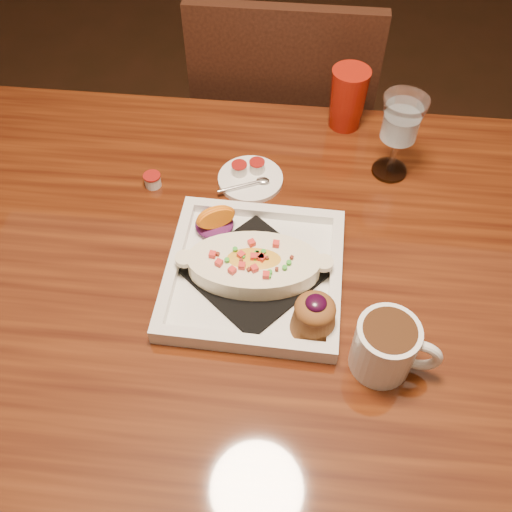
# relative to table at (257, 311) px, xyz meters

# --- Properties ---
(floor) EXTENTS (7.00, 7.00, 0.00)m
(floor) POSITION_rel_table_xyz_m (0.00, 0.00, -0.65)
(floor) COLOR black
(floor) RESTS_ON ground
(table) EXTENTS (1.50, 0.90, 0.75)m
(table) POSITION_rel_table_xyz_m (0.00, 0.00, 0.00)
(table) COLOR #632A0E
(table) RESTS_ON floor
(chair_far) EXTENTS (0.42, 0.42, 0.93)m
(chair_far) POSITION_rel_table_xyz_m (-0.00, 0.63, -0.15)
(chair_far) COLOR black
(chair_far) RESTS_ON floor
(plate) EXTENTS (0.28, 0.28, 0.08)m
(plate) POSITION_rel_table_xyz_m (0.00, -0.01, 0.12)
(plate) COLOR white
(plate) RESTS_ON table
(coffee_mug) EXTENTS (0.12, 0.09, 0.09)m
(coffee_mug) POSITION_rel_table_xyz_m (0.19, -0.13, 0.15)
(coffee_mug) COLOR white
(coffee_mug) RESTS_ON table
(goblet) EXTENTS (0.08, 0.08, 0.16)m
(goblet) POSITION_rel_table_xyz_m (0.22, 0.27, 0.21)
(goblet) COLOR silver
(goblet) RESTS_ON table
(saucer) EXTENTS (0.12, 0.12, 0.08)m
(saucer) POSITION_rel_table_xyz_m (-0.04, 0.22, 0.10)
(saucer) COLOR white
(saucer) RESTS_ON table
(creamer_loose) EXTENTS (0.03, 0.03, 0.02)m
(creamer_loose) POSITION_rel_table_xyz_m (-0.21, 0.19, 0.11)
(creamer_loose) COLOR silver
(creamer_loose) RESTS_ON table
(red_tumbler) EXTENTS (0.07, 0.07, 0.12)m
(red_tumbler) POSITION_rel_table_xyz_m (0.13, 0.40, 0.16)
(red_tumbler) COLOR #9E180B
(red_tumbler) RESTS_ON table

